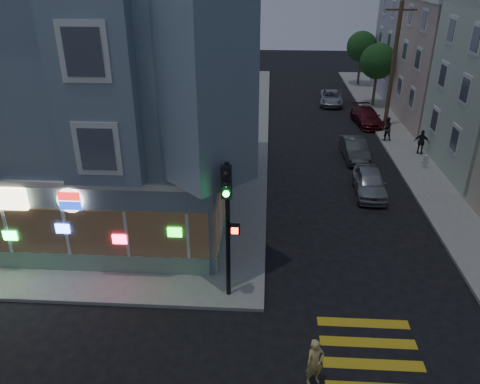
# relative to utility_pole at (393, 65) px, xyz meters

# --- Properties ---
(ground) EXTENTS (120.00, 120.00, 0.00)m
(ground) POSITION_rel_utility_pole_xyz_m (-12.00, -24.00, -4.80)
(ground) COLOR black
(ground) RESTS_ON ground
(sidewalk_nw) EXTENTS (33.00, 42.00, 0.15)m
(sidewalk_nw) POSITION_rel_utility_pole_xyz_m (-25.50, -1.00, -4.72)
(sidewalk_nw) COLOR gray
(sidewalk_nw) RESTS_ON ground
(corner_building) EXTENTS (14.60, 14.60, 11.40)m
(corner_building) POSITION_rel_utility_pole_xyz_m (-18.00, -13.02, 1.02)
(corner_building) COLOR gray
(corner_building) RESTS_ON sidewalk_nw
(row_house_d) EXTENTS (12.00, 8.60, 10.50)m
(row_house_d) POSITION_rel_utility_pole_xyz_m (7.50, 10.00, 0.60)
(row_house_d) COLOR #A099A9
(row_house_d) RESTS_ON sidewalk_ne
(utility_pole) EXTENTS (2.20, 0.30, 9.00)m
(utility_pole) POSITION_rel_utility_pole_xyz_m (0.00, 0.00, 0.00)
(utility_pole) COLOR #4C3826
(utility_pole) RESTS_ON sidewalk_ne
(street_tree_near) EXTENTS (3.00, 3.00, 5.30)m
(street_tree_near) POSITION_rel_utility_pole_xyz_m (0.20, 6.00, -0.86)
(street_tree_near) COLOR #4C3826
(street_tree_near) RESTS_ON sidewalk_ne
(street_tree_far) EXTENTS (3.00, 3.00, 5.30)m
(street_tree_far) POSITION_rel_utility_pole_xyz_m (0.20, 14.00, -0.86)
(street_tree_far) COLOR #4C3826
(street_tree_far) RESTS_ON sidewalk_ne
(running_child) EXTENTS (0.69, 0.58, 1.60)m
(running_child) POSITION_rel_utility_pole_xyz_m (-7.46, -25.05, -4.00)
(running_child) COLOR #D2BE6B
(running_child) RESTS_ON ground
(pedestrian_a) EXTENTS (0.89, 0.73, 1.68)m
(pedestrian_a) POSITION_rel_utility_pole_xyz_m (-0.70, -3.31, -3.81)
(pedestrian_a) COLOR black
(pedestrian_a) RESTS_ON sidewalk_ne
(pedestrian_b) EXTENTS (1.03, 0.72, 1.62)m
(pedestrian_b) POSITION_rel_utility_pole_xyz_m (1.00, -5.91, -3.84)
(pedestrian_b) COLOR black
(pedestrian_b) RESTS_ON sidewalk_ne
(parked_car_a) EXTENTS (1.83, 4.08, 1.36)m
(parked_car_a) POSITION_rel_utility_pole_xyz_m (-3.40, -11.82, -4.12)
(parked_car_a) COLOR #96979D
(parked_car_a) RESTS_ON ground
(parked_car_b) EXTENTS (1.51, 3.97, 1.29)m
(parked_car_b) POSITION_rel_utility_pole_xyz_m (-3.40, -6.62, -4.15)
(parked_car_b) COLOR #3B3F41
(parked_car_b) RESTS_ON ground
(parked_car_c) EXTENTS (2.25, 4.54, 1.27)m
(parked_car_c) POSITION_rel_utility_pole_xyz_m (-1.30, 0.70, -4.16)
(parked_car_c) COLOR #58141C
(parked_car_c) RESTS_ON ground
(parked_car_d) EXTENTS (2.38, 4.46, 1.19)m
(parked_car_d) POSITION_rel_utility_pole_xyz_m (-3.40, 6.56, -4.20)
(parked_car_d) COLOR #979AA0
(parked_car_d) RESTS_ON ground
(traffic_signal) EXTENTS (0.62, 0.60, 5.36)m
(traffic_signal) POSITION_rel_utility_pole_xyz_m (-10.34, -21.31, -1.02)
(traffic_signal) COLOR black
(traffic_signal) RESTS_ON sidewalk_nw
(fire_hydrant) EXTENTS (0.51, 0.30, 0.89)m
(fire_hydrant) POSITION_rel_utility_pole_xyz_m (0.62, -8.28, -4.18)
(fire_hydrant) COLOR silver
(fire_hydrant) RESTS_ON sidewalk_ne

